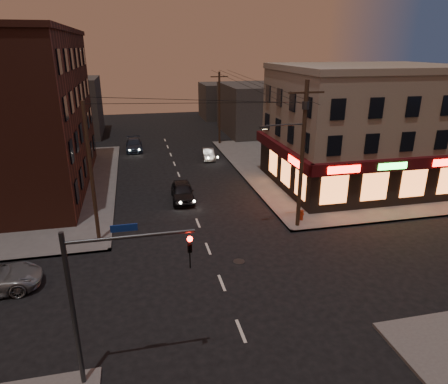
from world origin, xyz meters
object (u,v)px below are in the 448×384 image
object	(u,v)px
sedan_far	(134,145)
fire_hydrant	(302,214)
sedan_near	(182,192)
sedan_mid	(208,154)

from	to	relation	value
sedan_far	fire_hydrant	world-z (taller)	sedan_far
sedan_far	fire_hydrant	xyz separation A→B (m)	(11.60, -24.48, -0.11)
sedan_near	sedan_mid	world-z (taller)	sedan_near
sedan_far	sedan_mid	bearing A→B (deg)	-35.83
sedan_near	fire_hydrant	world-z (taller)	sedan_near
fire_hydrant	sedan_mid	bearing A→B (deg)	100.44
sedan_mid	sedan_far	xyz separation A→B (m)	(-8.18, 5.94, 0.10)
sedan_near	sedan_far	distance (m)	18.55
sedan_far	fire_hydrant	size ratio (longest dim) A/B	5.94
sedan_mid	fire_hydrant	xyz separation A→B (m)	(3.41, -18.54, -0.00)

